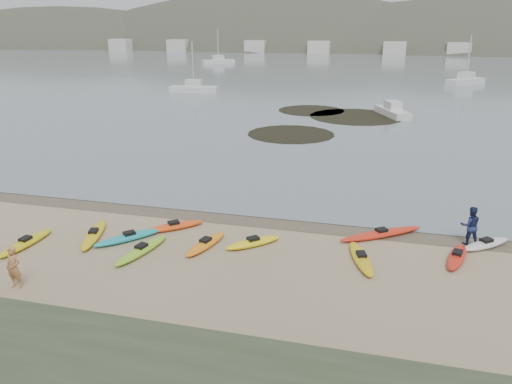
# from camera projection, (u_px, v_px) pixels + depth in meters

# --- Properties ---
(ground) EXTENTS (600.00, 600.00, 0.00)m
(ground) POSITION_uv_depth(u_px,v_px,m) (256.00, 217.00, 27.87)
(ground) COLOR tan
(ground) RESTS_ON ground
(wet_sand) EXTENTS (60.00, 60.00, 0.00)m
(wet_sand) POSITION_uv_depth(u_px,v_px,m) (255.00, 219.00, 27.59)
(wet_sand) COLOR brown
(wet_sand) RESTS_ON ground
(water) EXTENTS (1200.00, 1200.00, 0.00)m
(water) POSITION_uv_depth(u_px,v_px,m) (379.00, 38.00, 302.56)
(water) COLOR slate
(water) RESTS_ON ground
(kayaks) EXTENTS (23.55, 8.88, 0.34)m
(kayaks) POSITION_uv_depth(u_px,v_px,m) (241.00, 242.00, 24.38)
(kayaks) COLOR yellow
(kayaks) RESTS_ON ground
(person_west) EXTENTS (0.68, 0.47, 1.82)m
(person_west) POSITION_uv_depth(u_px,v_px,m) (14.00, 268.00, 20.27)
(person_west) COLOR #BC814B
(person_west) RESTS_ON ground
(person_east) EXTENTS (1.04, 0.86, 1.96)m
(person_east) POSITION_uv_depth(u_px,v_px,m) (470.00, 226.00, 24.24)
(person_east) COLOR navy
(person_east) RESTS_ON ground
(kelp_mats) EXTENTS (14.97, 21.90, 0.04)m
(kelp_mats) POSITION_uv_depth(u_px,v_px,m) (327.00, 119.00, 55.28)
(kelp_mats) COLOR black
(kelp_mats) RESTS_ON water
(moored_boats) EXTENTS (99.53, 93.47, 1.14)m
(moored_boats) POSITION_uv_depth(u_px,v_px,m) (384.00, 73.00, 99.20)
(moored_boats) COLOR silver
(moored_boats) RESTS_ON ground
(far_hills) EXTENTS (550.00, 135.00, 80.00)m
(far_hills) POSITION_uv_depth(u_px,v_px,m) (469.00, 89.00, 201.41)
(far_hills) COLOR #384235
(far_hills) RESTS_ON ground
(far_town) EXTENTS (199.00, 5.00, 4.00)m
(far_town) POSITION_uv_depth(u_px,v_px,m) (387.00, 48.00, 158.57)
(far_town) COLOR beige
(far_town) RESTS_ON ground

